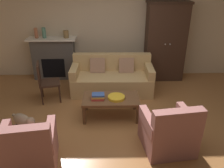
% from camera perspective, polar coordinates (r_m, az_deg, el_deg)
% --- Properties ---
extents(ground_plane, '(9.60, 9.60, 0.00)m').
position_cam_1_polar(ground_plane, '(4.46, 0.51, -10.04)').
color(ground_plane, '#9E6638').
extents(back_wall, '(7.20, 0.10, 2.80)m').
position_cam_1_polar(back_wall, '(6.30, -0.20, 14.53)').
color(back_wall, beige).
rests_on(back_wall, ground).
extents(fireplace, '(1.26, 0.48, 1.12)m').
position_cam_1_polar(fireplace, '(6.42, -14.19, 6.30)').
color(fireplace, '#4C4947').
rests_on(fireplace, ground).
extents(armoire, '(1.06, 0.57, 2.03)m').
position_cam_1_polar(armoire, '(6.25, 13.03, 10.20)').
color(armoire, '#382319').
rests_on(armoire, ground).
extents(couch, '(1.93, 0.88, 0.86)m').
position_cam_1_polar(couch, '(5.57, -0.00, 1.35)').
color(couch, tan).
rests_on(couch, ground).
extents(coffee_table, '(1.10, 0.60, 0.42)m').
position_cam_1_polar(coffee_table, '(4.52, -0.29, -4.02)').
color(coffee_table, brown).
rests_on(coffee_table, ground).
extents(fruit_bowl, '(0.33, 0.33, 0.05)m').
position_cam_1_polar(fruit_bowl, '(4.45, 1.08, -3.33)').
color(fruit_bowl, gold).
rests_on(fruit_bowl, coffee_table).
extents(book_stack, '(0.26, 0.18, 0.11)m').
position_cam_1_polar(book_stack, '(4.43, -3.50, -3.13)').
color(book_stack, '#B73833').
rests_on(book_stack, coffee_table).
extents(mantel_vase_terracotta, '(0.09, 0.09, 0.26)m').
position_cam_1_polar(mantel_vase_terracotta, '(6.32, -18.31, 11.94)').
color(mantel_vase_terracotta, '#A86042').
rests_on(mantel_vase_terracotta, fireplace).
extents(mantel_vase_jade, '(0.10, 0.10, 0.27)m').
position_cam_1_polar(mantel_vase_jade, '(6.27, -16.53, 12.10)').
color(mantel_vase_jade, slate).
rests_on(mantel_vase_jade, fireplace).
extents(mantel_vase_bronze, '(0.14, 0.14, 0.19)m').
position_cam_1_polar(mantel_vase_bronze, '(6.16, -11.34, 12.05)').
color(mantel_vase_bronze, olive).
rests_on(mantel_vase_bronze, fireplace).
extents(armchair_near_left, '(0.87, 0.87, 0.88)m').
position_cam_1_polar(armchair_near_left, '(3.63, -20.04, -15.16)').
color(armchair_near_left, '#935B56').
rests_on(armchair_near_left, ground).
extents(armchair_near_right, '(0.87, 0.87, 0.88)m').
position_cam_1_polar(armchair_near_right, '(3.85, 13.85, -11.55)').
color(armchair_near_right, '#935B56').
rests_on(armchair_near_right, ground).
extents(side_chair_wooden, '(0.53, 0.53, 0.90)m').
position_cam_1_polar(side_chair_wooden, '(5.24, -16.28, 1.01)').
color(side_chair_wooden, '#382319').
rests_on(side_chair_wooden, ground).
extents(dog, '(0.49, 0.41, 0.39)m').
position_cam_1_polar(dog, '(4.42, -21.15, -8.49)').
color(dog, gray).
rests_on(dog, ground).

